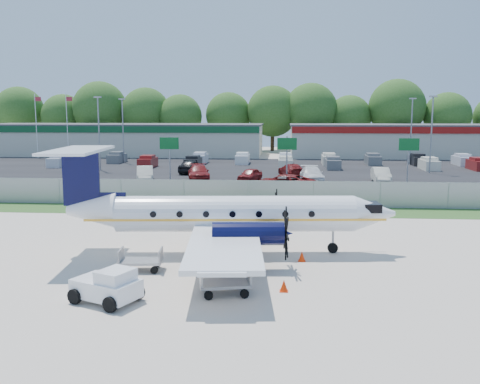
# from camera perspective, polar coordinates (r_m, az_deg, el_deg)

# --- Properties ---
(ground) EXTENTS (170.00, 170.00, 0.00)m
(ground) POSITION_cam_1_polar(r_m,az_deg,el_deg) (27.65, -0.99, -6.57)
(ground) COLOR beige
(ground) RESTS_ON ground
(grass_verge) EXTENTS (170.00, 4.00, 0.02)m
(grass_verge) POSITION_cam_1_polar(r_m,az_deg,el_deg) (39.32, 0.70, -2.01)
(grass_verge) COLOR #2D561E
(grass_verge) RESTS_ON ground
(access_road) EXTENTS (170.00, 8.00, 0.02)m
(access_road) POSITION_cam_1_polar(r_m,az_deg,el_deg) (46.20, 1.28, -0.42)
(access_road) COLOR black
(access_road) RESTS_ON ground
(parking_lot) EXTENTS (170.00, 32.00, 0.02)m
(parking_lot) POSITION_cam_1_polar(r_m,az_deg,el_deg) (67.00, 2.31, 2.37)
(parking_lot) COLOR black
(parking_lot) RESTS_ON ground
(perimeter_fence) EXTENTS (120.00, 0.06, 1.99)m
(perimeter_fence) POSITION_cam_1_polar(r_m,az_deg,el_deg) (41.12, 0.89, -0.14)
(perimeter_fence) COLOR gray
(perimeter_fence) RESTS_ON ground
(building_west) EXTENTS (46.40, 12.40, 5.24)m
(building_west) POSITION_cam_1_polar(r_m,az_deg,el_deg) (92.57, -12.20, 5.51)
(building_west) COLOR beige
(building_west) RESTS_ON ground
(building_east) EXTENTS (44.40, 12.40, 5.24)m
(building_east) POSITION_cam_1_polar(r_m,az_deg,el_deg) (91.70, 19.42, 5.19)
(building_east) COLOR beige
(building_east) RESTS_ON ground
(sign_left) EXTENTS (1.80, 0.26, 5.00)m
(sign_left) POSITION_cam_1_polar(r_m,az_deg,el_deg) (50.72, -7.54, 4.40)
(sign_left) COLOR gray
(sign_left) RESTS_ON ground
(sign_mid) EXTENTS (1.80, 0.26, 5.00)m
(sign_mid) POSITION_cam_1_polar(r_m,az_deg,el_deg) (49.60, 5.03, 4.35)
(sign_mid) COLOR gray
(sign_mid) RESTS_ON ground
(sign_right) EXTENTS (1.80, 0.26, 5.00)m
(sign_right) POSITION_cam_1_polar(r_m,az_deg,el_deg) (50.90, 17.54, 4.09)
(sign_right) COLOR gray
(sign_right) RESTS_ON ground
(flagpole_west) EXTENTS (1.06, 0.12, 10.00)m
(flagpole_west) POSITION_cam_1_polar(r_m,az_deg,el_deg) (90.22, -20.88, 6.99)
(flagpole_west) COLOR white
(flagpole_west) RESTS_ON ground
(flagpole_east) EXTENTS (1.06, 0.12, 10.00)m
(flagpole_east) POSITION_cam_1_polar(r_m,az_deg,el_deg) (88.20, -17.92, 7.11)
(flagpole_east) COLOR white
(flagpole_east) RESTS_ON ground
(light_pole_nw) EXTENTS (0.90, 0.35, 9.09)m
(light_pole_nw) POSITION_cam_1_polar(r_m,az_deg,el_deg) (68.43, -14.83, 6.60)
(light_pole_nw) COLOR gray
(light_pole_nw) RESTS_ON ground
(light_pole_ne) EXTENTS (0.90, 0.35, 9.09)m
(light_pole_ne) POSITION_cam_1_polar(r_m,az_deg,el_deg) (66.90, 19.76, 6.35)
(light_pole_ne) COLOR gray
(light_pole_ne) RESTS_ON ground
(light_pole_sw) EXTENTS (0.90, 0.35, 9.09)m
(light_pole_sw) POSITION_cam_1_polar(r_m,az_deg,el_deg) (77.94, -12.39, 6.89)
(light_pole_sw) COLOR gray
(light_pole_sw) RESTS_ON ground
(light_pole_se) EXTENTS (0.90, 0.35, 9.09)m
(light_pole_se) POSITION_cam_1_polar(r_m,az_deg,el_deg) (76.59, 17.81, 6.66)
(light_pole_se) COLOR gray
(light_pole_se) RESTS_ON ground
(tree_line) EXTENTS (112.00, 6.00, 14.00)m
(tree_line) POSITION_cam_1_polar(r_m,az_deg,el_deg) (100.86, 3.08, 4.43)
(tree_line) COLOR #295318
(tree_line) RESTS_ON ground
(aircraft) EXTENTS (17.45, 17.18, 5.37)m
(aircraft) POSITION_cam_1_polar(r_m,az_deg,el_deg) (27.21, -1.30, -2.33)
(aircraft) COLOR white
(aircraft) RESTS_ON ground
(pushback_tug) EXTENTS (2.88, 2.57, 1.33)m
(pushback_tug) POSITION_cam_1_polar(r_m,az_deg,el_deg) (21.25, -13.85, -9.72)
(pushback_tug) COLOR white
(pushback_tug) RESTS_ON ground
(baggage_cart_near) EXTENTS (2.03, 1.34, 1.01)m
(baggage_cart_near) POSITION_cam_1_polar(r_m,az_deg,el_deg) (25.05, -10.53, -7.20)
(baggage_cart_near) COLOR gray
(baggage_cart_near) RESTS_ON ground
(baggage_cart_far) EXTENTS (2.23, 1.62, 1.06)m
(baggage_cart_far) POSITION_cam_1_polar(r_m,az_deg,el_deg) (21.54, -1.62, -9.63)
(baggage_cart_far) COLOR gray
(baggage_cart_far) RESTS_ON ground
(cone_nose) EXTENTS (0.36, 0.36, 0.50)m
(cone_nose) POSITION_cam_1_polar(r_m,az_deg,el_deg) (26.35, 6.62, -6.85)
(cone_nose) COLOR red
(cone_nose) RESTS_ON ground
(cone_port_wing) EXTENTS (0.35, 0.35, 0.50)m
(cone_port_wing) POSITION_cam_1_polar(r_m,az_deg,el_deg) (22.01, 4.70, -9.95)
(cone_port_wing) COLOR red
(cone_port_wing) RESTS_ON ground
(cone_starboard_wing) EXTENTS (0.44, 0.44, 0.62)m
(cone_starboard_wing) POSITION_cam_1_polar(r_m,az_deg,el_deg) (33.41, -5.65, -3.45)
(cone_starboard_wing) COLOR red
(cone_starboard_wing) RESTS_ON ground
(road_car_west) EXTENTS (4.15, 2.49, 1.32)m
(road_car_west) POSITION_cam_1_polar(r_m,az_deg,el_deg) (49.49, -20.84, -0.40)
(road_car_west) COLOR beige
(road_car_west) RESTS_ON ground
(road_car_mid) EXTENTS (6.67, 4.45, 1.70)m
(road_car_mid) POSITION_cam_1_polar(r_m,az_deg,el_deg) (48.09, 4.46, -0.11)
(road_car_mid) COLOR maroon
(road_car_mid) RESTS_ON ground
(parked_car_a) EXTENTS (2.80, 5.01, 1.56)m
(parked_car_a) POSITION_cam_1_polar(r_m,az_deg,el_deg) (57.22, -10.09, 1.17)
(parked_car_a) COLOR beige
(parked_car_a) RESTS_ON ground
(parked_car_b) EXTENTS (3.20, 5.71, 1.56)m
(parked_car_b) POSITION_cam_1_polar(r_m,az_deg,el_deg) (57.51, -4.42, 1.31)
(parked_car_b) COLOR maroon
(parked_car_b) RESTS_ON ground
(parked_car_c) EXTENTS (2.79, 4.24, 1.34)m
(parked_car_c) POSITION_cam_1_polar(r_m,az_deg,el_deg) (56.20, 1.07, 1.17)
(parked_car_c) COLOR maroon
(parked_car_c) RESTS_ON ground
(parked_car_d) EXTENTS (2.48, 5.49, 1.56)m
(parked_car_d) POSITION_cam_1_polar(r_m,az_deg,el_deg) (56.07, 7.65, 1.08)
(parked_car_d) COLOR silver
(parked_car_d) RESTS_ON ground
(parked_car_e) EXTENTS (1.76, 4.66, 1.52)m
(parked_car_e) POSITION_cam_1_polar(r_m,az_deg,el_deg) (57.12, 14.77, 1.01)
(parked_car_e) COLOR beige
(parked_car_e) RESTS_ON ground
(parked_car_f) EXTENTS (2.67, 5.14, 1.67)m
(parked_car_f) POSITION_cam_1_polar(r_m,az_deg,el_deg) (63.55, -5.24, 1.99)
(parked_car_f) COLOR black
(parked_car_f) RESTS_ON ground
(parked_car_g) EXTENTS (3.34, 5.17, 1.39)m
(parked_car_g) POSITION_cam_1_polar(r_m,az_deg,el_deg) (61.16, 5.49, 1.73)
(parked_car_g) COLOR maroon
(parked_car_g) RESTS_ON ground
(far_parking_rows) EXTENTS (56.00, 10.00, 1.60)m
(far_parking_rows) POSITION_cam_1_polar(r_m,az_deg,el_deg) (71.97, 2.47, 2.78)
(far_parking_rows) COLOR gray
(far_parking_rows) RESTS_ON ground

